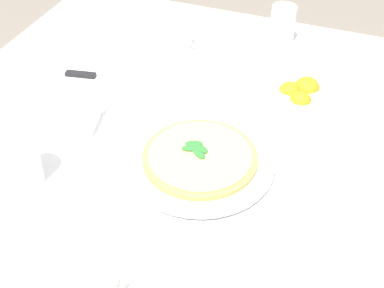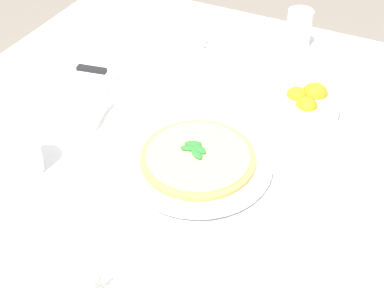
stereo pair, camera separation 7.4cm
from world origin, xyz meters
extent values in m
cube|color=white|center=(0.00, 0.00, 0.72)|extent=(1.20, 1.20, 0.02)
cube|color=white|center=(0.00, -0.59, 0.57)|extent=(1.20, 0.01, 0.28)
cylinder|color=brown|center=(0.51, -0.51, 0.35)|extent=(0.06, 0.06, 0.71)
cylinder|color=white|center=(-0.06, 0.07, 0.73)|extent=(0.18, 0.18, 0.01)
cylinder|color=white|center=(-0.06, 0.07, 0.74)|extent=(0.30, 0.30, 0.01)
cylinder|color=tan|center=(-0.06, 0.07, 0.75)|extent=(0.23, 0.23, 0.01)
cylinder|color=#EFD17A|center=(-0.06, 0.07, 0.76)|extent=(0.21, 0.21, 0.00)
ellipsoid|color=#2D7533|center=(-0.06, 0.06, 0.76)|extent=(0.04, 0.03, 0.01)
ellipsoid|color=#2D7533|center=(-0.04, 0.07, 0.76)|extent=(0.04, 0.03, 0.01)
ellipsoid|color=#2D7533|center=(-0.06, 0.07, 0.76)|extent=(0.04, 0.04, 0.01)
ellipsoid|color=#2D7533|center=(-0.04, 0.05, 0.76)|extent=(0.04, 0.03, 0.01)
torus|color=white|center=(-0.05, 0.41, 0.77)|extent=(0.01, 0.04, 0.03)
cylinder|color=white|center=(-0.35, -0.37, 0.73)|extent=(0.13, 0.13, 0.01)
cylinder|color=white|center=(-0.35, -0.37, 0.76)|extent=(0.08, 0.08, 0.05)
cylinder|color=black|center=(-0.35, -0.37, 0.78)|extent=(0.07, 0.07, 0.00)
cylinder|color=white|center=(0.16, -0.36, 0.73)|extent=(0.13, 0.13, 0.01)
cylinder|color=white|center=(0.16, -0.36, 0.76)|extent=(0.08, 0.08, 0.05)
torus|color=white|center=(0.11, -0.34, 0.76)|extent=(0.04, 0.02, 0.03)
cylinder|color=black|center=(0.16, -0.36, 0.78)|extent=(0.07, 0.07, 0.00)
cylinder|color=white|center=(-0.10, -0.48, 0.78)|extent=(0.07, 0.07, 0.10)
cylinder|color=silver|center=(-0.10, -0.48, 0.75)|extent=(0.06, 0.06, 0.05)
cylinder|color=white|center=(0.25, 0.23, 0.79)|extent=(0.07, 0.07, 0.12)
cylinder|color=silver|center=(0.25, 0.23, 0.77)|extent=(0.06, 0.06, 0.09)
cube|color=white|center=(0.36, -0.10, 0.74)|extent=(0.24, 0.16, 0.02)
cube|color=silver|center=(0.41, -0.09, 0.75)|extent=(0.12, 0.04, 0.01)
cube|color=black|center=(0.31, -0.11, 0.75)|extent=(0.08, 0.03, 0.01)
cylinder|color=white|center=(-0.21, -0.19, 0.75)|extent=(0.15, 0.15, 0.04)
sphere|color=orange|center=(-0.18, -0.19, 0.76)|extent=(0.05, 0.05, 0.05)
sphere|color=orange|center=(-0.21, -0.17, 0.76)|extent=(0.05, 0.05, 0.05)
sphere|color=orange|center=(-0.22, -0.22, 0.76)|extent=(0.06, 0.06, 0.06)
cube|color=white|center=(0.20, 0.03, 0.76)|extent=(0.02, 0.09, 0.06)
camera|label=1|loc=(-0.33, 0.82, 1.47)|focal=49.59mm
camera|label=2|loc=(-0.40, 0.79, 1.47)|focal=49.59mm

